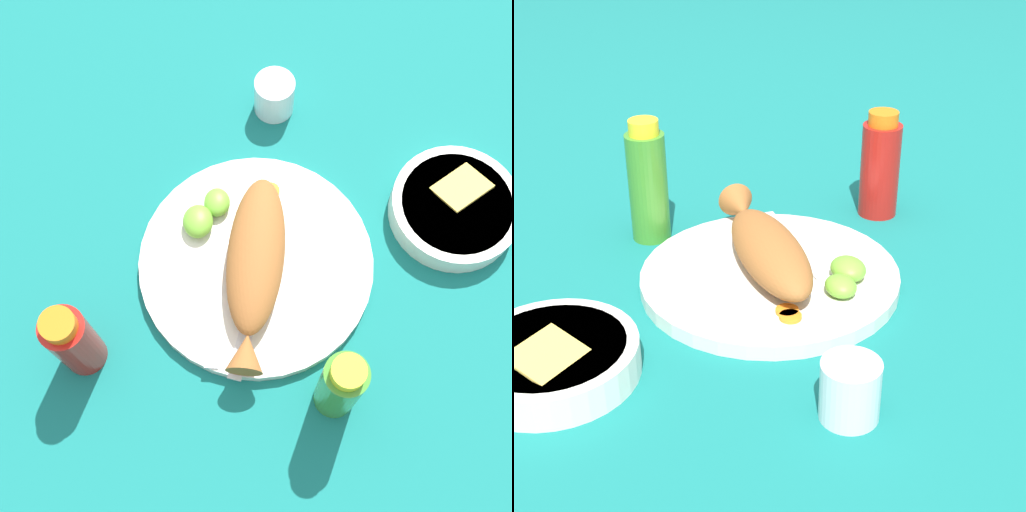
% 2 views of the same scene
% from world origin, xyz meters
% --- Properties ---
extents(ground_plane, '(4.00, 4.00, 0.00)m').
position_xyz_m(ground_plane, '(0.00, 0.00, 0.00)').
color(ground_plane, '#146B66').
extents(main_plate, '(0.30, 0.30, 0.02)m').
position_xyz_m(main_plate, '(0.00, 0.00, 0.01)').
color(main_plate, silver).
rests_on(main_plate, ground_plane).
extents(fried_fish, '(0.26, 0.10, 0.05)m').
position_xyz_m(fried_fish, '(-0.01, 0.00, 0.04)').
color(fried_fish, '#935628').
rests_on(fried_fish, main_plate).
extents(fork_near, '(0.18, 0.06, 0.00)m').
position_xyz_m(fork_near, '(-0.08, 0.01, 0.02)').
color(fork_near, silver).
rests_on(fork_near, main_plate).
extents(fork_far, '(0.19, 0.03, 0.00)m').
position_xyz_m(fork_far, '(-0.06, 0.05, 0.02)').
color(fork_far, silver).
rests_on(fork_far, main_plate).
extents(carrot_slice_near, '(0.03, 0.03, 0.00)m').
position_xyz_m(carrot_slice_near, '(0.09, -0.02, 0.02)').
color(carrot_slice_near, orange).
rests_on(carrot_slice_near, main_plate).
extents(carrot_slice_mid, '(0.02, 0.02, 0.00)m').
position_xyz_m(carrot_slice_mid, '(0.10, -0.02, 0.02)').
color(carrot_slice_mid, orange).
rests_on(carrot_slice_mid, main_plate).
extents(lime_wedge_main, '(0.04, 0.03, 0.02)m').
position_xyz_m(lime_wedge_main, '(0.08, 0.05, 0.03)').
color(lime_wedge_main, '#6BB233').
rests_on(lime_wedge_main, main_plate).
extents(lime_wedge_side, '(0.05, 0.04, 0.03)m').
position_xyz_m(lime_wedge_side, '(0.05, 0.07, 0.03)').
color(lime_wedge_side, '#6BB233').
rests_on(lime_wedge_side, main_plate).
extents(hot_sauce_bottle_red, '(0.05, 0.05, 0.15)m').
position_xyz_m(hot_sauce_bottle_red, '(-0.11, 0.22, 0.07)').
color(hot_sauce_bottle_red, '#B21914').
rests_on(hot_sauce_bottle_red, ground_plane).
extents(hot_sauce_bottle_green, '(0.05, 0.05, 0.16)m').
position_xyz_m(hot_sauce_bottle_green, '(-0.17, -0.09, 0.08)').
color(hot_sauce_bottle_green, '#3D8428').
rests_on(hot_sauce_bottle_green, ground_plane).
extents(salt_cup, '(0.06, 0.06, 0.06)m').
position_xyz_m(salt_cup, '(0.24, -0.03, 0.03)').
color(salt_cup, silver).
rests_on(salt_cup, ground_plane).
extents(guacamole_bowl, '(0.17, 0.17, 0.05)m').
position_xyz_m(guacamole_bowl, '(0.07, -0.27, 0.02)').
color(guacamole_bowl, white).
rests_on(guacamole_bowl, ground_plane).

